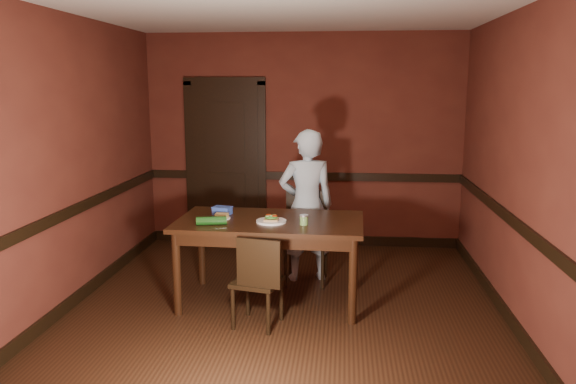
% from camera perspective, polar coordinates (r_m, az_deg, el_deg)
% --- Properties ---
extents(floor, '(4.00, 4.50, 0.01)m').
position_cam_1_polar(floor, '(5.31, -0.39, -11.92)').
color(floor, black).
rests_on(floor, ground).
extents(ceiling, '(4.00, 4.50, 0.01)m').
position_cam_1_polar(ceiling, '(4.94, -0.43, 18.36)').
color(ceiling, silver).
rests_on(ceiling, ground).
extents(wall_back, '(4.00, 0.02, 2.70)m').
position_cam_1_polar(wall_back, '(7.17, 1.54, 5.20)').
color(wall_back, '#58241A').
rests_on(wall_back, ground).
extents(wall_front, '(4.00, 0.02, 2.70)m').
position_cam_1_polar(wall_front, '(2.76, -5.46, -3.97)').
color(wall_front, '#58241A').
rests_on(wall_front, ground).
extents(wall_left, '(0.02, 4.50, 2.70)m').
position_cam_1_polar(wall_left, '(5.53, -21.51, 2.77)').
color(wall_left, '#58241A').
rests_on(wall_left, ground).
extents(wall_right, '(0.02, 4.50, 2.70)m').
position_cam_1_polar(wall_right, '(5.13, 22.40, 2.14)').
color(wall_right, '#58241A').
rests_on(wall_right, ground).
extents(dado_back, '(4.00, 0.03, 0.10)m').
position_cam_1_polar(dado_back, '(7.21, 1.51, 1.63)').
color(dado_back, black).
rests_on(dado_back, ground).
extents(dado_left, '(0.03, 4.50, 0.10)m').
position_cam_1_polar(dado_left, '(5.60, -21.05, -1.79)').
color(dado_left, black).
rests_on(dado_left, ground).
extents(dado_right, '(0.03, 4.50, 0.10)m').
position_cam_1_polar(dado_right, '(5.21, 21.88, -2.75)').
color(dado_right, black).
rests_on(dado_right, ground).
extents(baseboard_back, '(4.00, 0.03, 0.12)m').
position_cam_1_polar(baseboard_back, '(7.40, 1.48, -4.81)').
color(baseboard_back, black).
rests_on(baseboard_back, ground).
extents(baseboard_left, '(0.03, 4.50, 0.12)m').
position_cam_1_polar(baseboard_left, '(5.83, -20.49, -9.88)').
color(baseboard_left, black).
rests_on(baseboard_left, ground).
extents(baseboard_right, '(0.03, 4.50, 0.12)m').
position_cam_1_polar(baseboard_right, '(5.46, 21.25, -11.36)').
color(baseboard_right, black).
rests_on(baseboard_right, ground).
extents(door, '(1.05, 0.07, 2.20)m').
position_cam_1_polar(door, '(7.31, -6.35, 3.20)').
color(door, black).
rests_on(door, ground).
extents(dining_table, '(1.76, 1.02, 0.81)m').
position_cam_1_polar(dining_table, '(5.37, -1.81, -7.03)').
color(dining_table, black).
rests_on(dining_table, floor).
extents(chair_far, '(0.46, 0.46, 0.95)m').
position_cam_1_polar(chair_far, '(5.88, 1.85, -4.73)').
color(chair_far, black).
rests_on(chair_far, floor).
extents(chair_near, '(0.46, 0.46, 0.82)m').
position_cam_1_polar(chair_near, '(4.87, -3.14, -8.90)').
color(chair_near, black).
rests_on(chair_near, floor).
extents(person, '(0.67, 0.52, 1.61)m').
position_cam_1_polar(person, '(5.90, 1.88, -1.39)').
color(person, silver).
rests_on(person, floor).
extents(sandwich_plate, '(0.28, 0.28, 0.07)m').
position_cam_1_polar(sandwich_plate, '(5.16, -1.71, -2.88)').
color(sandwich_plate, white).
rests_on(sandwich_plate, dining_table).
extents(sauce_jar, '(0.08, 0.08, 0.09)m').
position_cam_1_polar(sauce_jar, '(5.06, 1.63, -2.83)').
color(sauce_jar, '#648F47').
rests_on(sauce_jar, dining_table).
extents(cheese_saucer, '(0.16, 0.16, 0.05)m').
position_cam_1_polar(cheese_saucer, '(5.33, -6.73, -2.49)').
color(cheese_saucer, white).
rests_on(cheese_saucer, dining_table).
extents(food_tub, '(0.20, 0.16, 0.08)m').
position_cam_1_polar(food_tub, '(5.50, -6.69, -1.87)').
color(food_tub, blue).
rests_on(food_tub, dining_table).
extents(wrapped_veg, '(0.28, 0.14, 0.08)m').
position_cam_1_polar(wrapped_veg, '(5.10, -7.78, -2.91)').
color(wrapped_veg, '#134011').
rests_on(wrapped_veg, dining_table).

